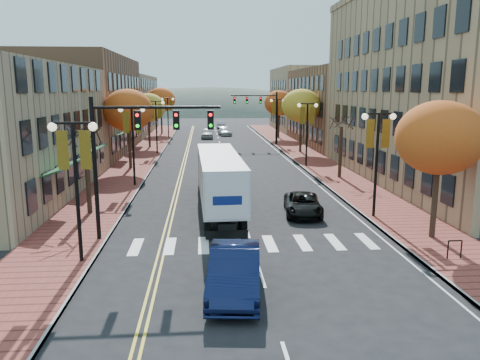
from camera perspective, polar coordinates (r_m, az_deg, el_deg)
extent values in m
plane|color=black|center=(20.87, 1.96, -9.59)|extent=(200.00, 200.00, 0.00)
cube|color=brown|center=(52.85, -11.82, 2.90)|extent=(4.00, 85.00, 0.15)
cube|color=brown|center=(53.60, 7.66, 3.15)|extent=(4.00, 85.00, 0.15)
cube|color=brown|center=(57.37, -19.63, 8.57)|extent=(12.00, 24.00, 11.00)
cube|color=#9E8966|center=(81.79, -15.07, 8.86)|extent=(12.00, 26.00, 9.50)
cube|color=#997F5B|center=(41.03, 26.31, 10.14)|extent=(15.00, 28.00, 15.00)
cube|color=brown|center=(64.85, 14.33, 8.64)|extent=(15.00, 24.00, 10.00)
cube|color=#9E8966|center=(85.96, 9.61, 9.67)|extent=(15.00, 20.00, 11.00)
cylinder|color=#382619|center=(28.69, -18.06, 0.25)|extent=(0.28, 0.28, 4.20)
cylinder|color=#382619|center=(44.19, -13.32, 4.58)|extent=(0.28, 0.28, 4.90)
ellipsoid|color=#E3571A|center=(43.97, -13.48, 8.29)|extent=(4.48, 4.48, 3.81)
cylinder|color=#382619|center=(59.99, -11.01, 6.14)|extent=(0.28, 0.28, 4.55)
ellipsoid|color=gold|center=(59.83, -11.11, 8.67)|extent=(4.16, 4.16, 3.54)
cylinder|color=#382619|center=(77.84, -9.55, 7.46)|extent=(0.28, 0.28, 5.04)
ellipsoid|color=#E3571A|center=(77.72, -9.62, 9.62)|extent=(4.61, 4.61, 3.92)
cylinder|color=#382619|center=(24.67, 22.71, -1.35)|extent=(0.28, 0.28, 4.55)
ellipsoid|color=#E3571A|center=(24.28, 23.17, 4.76)|extent=(4.16, 4.16, 3.54)
cylinder|color=#382619|center=(39.39, 12.14, 3.36)|extent=(0.28, 0.28, 4.20)
cylinder|color=#382619|center=(54.78, 7.40, 5.99)|extent=(0.28, 0.28, 4.90)
ellipsoid|color=gold|center=(54.60, 7.48, 8.98)|extent=(4.48, 4.48, 3.81)
cylinder|color=#382619|center=(70.47, 4.73, 7.10)|extent=(0.28, 0.28, 4.76)
ellipsoid|color=#E3571A|center=(70.34, 4.77, 9.35)|extent=(4.35, 4.35, 3.70)
cylinder|color=black|center=(20.57, -19.23, -1.80)|extent=(0.16, 0.16, 6.00)
cylinder|color=black|center=(20.15, -19.77, 6.55)|extent=(1.60, 0.10, 0.10)
sphere|color=#FFF2CC|center=(20.39, -21.92, 6.02)|extent=(0.36, 0.36, 0.36)
sphere|color=#FFF2CC|center=(19.97, -17.52, 6.22)|extent=(0.36, 0.36, 0.36)
cube|color=#B89018|center=(20.38, -20.79, 3.41)|extent=(0.45, 0.03, 1.60)
cube|color=#B89018|center=(20.14, -18.33, 3.49)|extent=(0.45, 0.03, 1.60)
cylinder|color=black|center=(36.06, -12.89, 3.84)|extent=(0.16, 0.16, 6.00)
cylinder|color=black|center=(35.82, -13.09, 8.60)|extent=(1.60, 0.10, 0.10)
sphere|color=#FFF2CC|center=(35.95, -14.36, 8.32)|extent=(0.36, 0.36, 0.36)
sphere|color=#FFF2CC|center=(35.72, -11.80, 8.41)|extent=(0.36, 0.36, 0.36)
cube|color=#B89018|center=(35.95, -13.73, 6.83)|extent=(0.45, 0.03, 1.60)
cube|color=#B89018|center=(35.81, -12.30, 6.87)|extent=(0.45, 0.03, 1.60)
cylinder|color=black|center=(53.84, -10.15, 6.25)|extent=(0.16, 0.16, 6.00)
cylinder|color=black|center=(53.68, -10.26, 9.44)|extent=(1.60, 0.10, 0.10)
sphere|color=#FFF2CC|center=(53.77, -11.11, 9.25)|extent=(0.36, 0.36, 0.36)
sphere|color=#FFF2CC|center=(53.61, -9.39, 9.30)|extent=(0.36, 0.36, 0.36)
cube|color=#B89018|center=(53.76, -10.70, 8.25)|extent=(0.45, 0.03, 1.60)
cube|color=#B89018|center=(53.68, -9.74, 8.28)|extent=(0.45, 0.03, 1.60)
cylinder|color=black|center=(71.73, -8.77, 7.45)|extent=(0.16, 0.16, 6.00)
cylinder|color=black|center=(71.61, -8.84, 9.85)|extent=(1.60, 0.10, 0.10)
sphere|color=#FFF2CC|center=(71.68, -9.48, 9.71)|extent=(0.36, 0.36, 0.36)
sphere|color=#FFF2CC|center=(71.56, -8.19, 9.74)|extent=(0.36, 0.36, 0.36)
cube|color=#B89018|center=(71.67, -9.17, 8.96)|extent=(0.45, 0.03, 1.60)
cube|color=#B89018|center=(71.61, -8.45, 8.98)|extent=(0.45, 0.03, 1.60)
cylinder|color=black|center=(27.55, 16.26, 1.51)|extent=(0.16, 0.16, 6.00)
cylinder|color=black|center=(27.24, 16.61, 7.75)|extent=(1.60, 0.10, 0.10)
sphere|color=#FFF2CC|center=(26.97, 14.99, 7.48)|extent=(0.36, 0.36, 0.36)
sphere|color=#FFF2CC|center=(27.54, 18.16, 7.38)|extent=(0.36, 0.36, 0.36)
cube|color=#B89018|center=(27.16, 15.59, 5.46)|extent=(0.45, 0.03, 1.60)
cube|color=#B89018|center=(27.48, 17.36, 5.43)|extent=(0.45, 0.03, 1.60)
cylinder|color=black|center=(44.69, 8.15, 5.35)|extent=(0.16, 0.16, 6.00)
cylinder|color=black|center=(44.50, 8.25, 9.20)|extent=(1.60, 0.10, 0.10)
sphere|color=#FFF2CC|center=(44.34, 7.23, 9.03)|extent=(0.36, 0.36, 0.36)
sphere|color=#FFF2CC|center=(44.69, 9.26, 8.99)|extent=(0.36, 0.36, 0.36)
cube|color=#B89018|center=(44.45, 7.64, 7.79)|extent=(0.45, 0.03, 1.60)
cube|color=#B89018|center=(44.65, 8.78, 7.78)|extent=(0.45, 0.03, 1.60)
cylinder|color=black|center=(62.32, 4.54, 7.02)|extent=(0.16, 0.16, 6.00)
cylinder|color=black|center=(62.18, 4.58, 9.77)|extent=(1.60, 0.10, 0.10)
sphere|color=#FFF2CC|center=(62.07, 3.84, 9.64)|extent=(0.36, 0.36, 0.36)
sphere|color=#FFF2CC|center=(62.32, 5.32, 9.63)|extent=(0.36, 0.36, 0.36)
cube|color=#B89018|center=(62.15, 4.15, 8.77)|extent=(0.45, 0.03, 1.60)
cube|color=#B89018|center=(62.29, 4.98, 8.76)|extent=(0.45, 0.03, 1.60)
cylinder|color=black|center=(23.31, -17.24, 1.03)|extent=(0.20, 0.20, 7.00)
cylinder|color=black|center=(22.52, -10.13, 8.71)|extent=(6.00, 0.14, 0.14)
cube|color=black|center=(22.66, -12.36, 7.12)|extent=(0.30, 0.25, 0.90)
sphere|color=#FF0C0C|center=(22.51, -12.44, 7.73)|extent=(0.16, 0.16, 0.16)
cube|color=black|center=(22.49, -7.78, 7.24)|extent=(0.30, 0.25, 0.90)
sphere|color=#FF0C0C|center=(22.33, -7.81, 7.86)|extent=(0.16, 0.16, 0.16)
cube|color=black|center=(22.45, -3.61, 7.31)|extent=(0.30, 0.25, 0.90)
sphere|color=#FF0C0C|center=(22.30, -3.62, 7.93)|extent=(0.16, 0.16, 0.16)
cylinder|color=black|center=(62.27, 4.46, 7.48)|extent=(0.20, 0.20, 7.00)
cylinder|color=black|center=(61.77, 1.70, 10.26)|extent=(6.00, 0.14, 0.14)
cube|color=black|center=(61.88, 2.54, 9.70)|extent=(0.30, 0.25, 0.90)
sphere|color=#FF0C0C|center=(61.74, 2.56, 9.93)|extent=(0.16, 0.16, 0.16)
cube|color=black|center=(61.69, 0.86, 9.71)|extent=(0.30, 0.25, 0.90)
sphere|color=#FF0C0C|center=(61.54, 0.87, 9.93)|extent=(0.16, 0.16, 0.16)
cube|color=black|center=(61.56, -0.67, 9.70)|extent=(0.30, 0.25, 0.90)
sphere|color=#FF0C0C|center=(61.41, -0.66, 9.93)|extent=(0.16, 0.16, 0.16)
cube|color=black|center=(28.27, -2.52, -2.47)|extent=(1.25, 11.47, 0.31)
cube|color=silver|center=(27.95, -2.55, 0.60)|extent=(2.66, 11.52, 2.47)
cube|color=black|center=(35.03, -3.30, 1.34)|extent=(2.29, 2.71, 2.20)
cylinder|color=black|center=(23.89, -4.00, -5.80)|extent=(0.34, 0.89, 0.88)
cylinder|color=black|center=(24.03, 0.44, -5.67)|extent=(0.34, 0.89, 0.88)
cylinder|color=black|center=(24.90, -4.10, -5.10)|extent=(0.34, 0.89, 0.88)
cylinder|color=black|center=(25.04, 0.15, -4.98)|extent=(0.34, 0.89, 0.88)
cylinder|color=black|center=(34.14, -4.74, -0.67)|extent=(0.34, 0.89, 0.88)
cylinder|color=black|center=(34.24, -1.64, -0.60)|extent=(0.34, 0.89, 0.88)
cylinder|color=black|center=(36.04, -4.83, -0.05)|extent=(0.34, 0.89, 0.88)
cylinder|color=black|center=(36.13, -1.90, 0.02)|extent=(0.34, 0.89, 0.88)
imported|color=#0D1436|center=(17.33, -0.65, -10.99)|extent=(2.33, 5.33, 1.71)
imported|color=black|center=(28.05, 7.67, -2.93)|extent=(2.59, 4.71, 1.25)
imported|color=silver|center=(71.26, -4.04, 5.73)|extent=(1.86, 4.54, 1.54)
imported|color=#B0B0B8|center=(75.41, -1.85, 5.94)|extent=(2.33, 4.60, 1.28)
imported|color=#AEAFB6|center=(88.93, -2.27, 6.74)|extent=(1.92, 4.25, 1.35)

